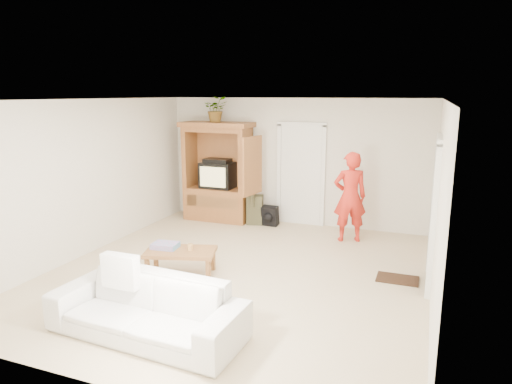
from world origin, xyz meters
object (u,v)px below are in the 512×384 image
at_px(sofa, 146,308).
at_px(coffee_table, 181,253).
at_px(armoire, 219,178).
at_px(man, 350,197).

bearing_deg(sofa, coffee_table, 111.13).
distance_m(sofa, coffee_table, 1.78).
bearing_deg(sofa, armoire, 109.19).
height_order(man, sofa, man).
height_order(sofa, coffee_table, sofa).
bearing_deg(sofa, man, 73.37).
xyz_separation_m(sofa, coffee_table, (-0.54, 1.69, 0.01)).
bearing_deg(armoire, coffee_table, -75.26).
bearing_deg(coffee_table, man, 34.10).
relative_size(armoire, man, 1.26).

